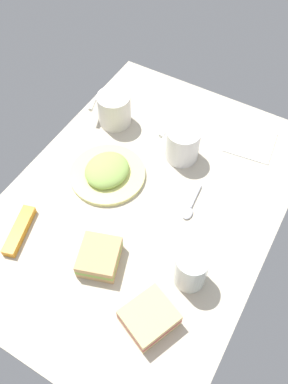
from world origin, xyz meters
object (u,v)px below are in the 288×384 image
plate_of_food (107,172)px  glass_of_milk (191,271)px  coffee_mug_black (183,144)px  coffee_mug_milky (114,109)px  sandwich_main (101,258)px  snack_bar (19,231)px  paper_napkin (251,142)px  sandwich_side (149,318)px  spoon (190,208)px

plate_of_food → glass_of_milk: size_ratio=2.05×
coffee_mug_black → coffee_mug_milky: same height
coffee_mug_black → glass_of_milk: glass_of_milk is taller
sandwich_main → snack_bar: sandwich_main is taller
glass_of_milk → paper_napkin: (-44.58, -2.98, -4.02)cm
sandwich_main → sandwich_side: (6.08, 15.79, 0.00)cm
plate_of_food → spoon: bearing=94.2°
glass_of_milk → paper_napkin: glass_of_milk is taller
coffee_mug_black → paper_napkin: coffee_mug_black is taller
coffee_mug_black → sandwich_side: bearing=18.7°
coffee_mug_milky → spoon: size_ratio=1.08×
coffee_mug_black → sandwich_side: coffee_mug_black is taller
coffee_mug_milky → sandwich_side: bearing=39.5°
coffee_mug_black → sandwich_main: (36.81, -1.30, -2.63)cm
coffee_mug_milky → glass_of_milk: (32.50, 39.93, -0.63)cm
coffee_mug_milky → paper_napkin: size_ratio=0.95×
spoon → snack_bar: (26.27, -31.64, 0.62)cm
plate_of_food → snack_bar: (24.59, -8.52, -0.55)cm
sandwich_main → sandwich_side: size_ratio=0.93×
sandwich_main → glass_of_milk: size_ratio=1.22×
snack_bar → coffee_mug_milky: bearing=163.7°
coffee_mug_milky → snack_bar: 42.42cm
sandwich_main → paper_napkin: sandwich_main is taller
spoon → snack_bar: size_ratio=0.85×
sandwich_side → snack_bar: sandwich_side is taller
coffee_mug_milky → sandwich_side: (44.97, 37.01, -2.60)cm
snack_bar → paper_napkin: bearing=129.2°
sandwich_side → glass_of_milk: (-12.46, 2.92, 1.97)cm
glass_of_milk → sandwich_main: bearing=-71.2°
coffee_mug_milky → spoon: bearing=63.5°
coffee_mug_milky → spoon: 36.15cm
plate_of_food → paper_napkin: 40.84cm
spoon → paper_napkin: size_ratio=0.88×
sandwich_main → spoon: 25.43cm
coffee_mug_milky → paper_napkin: 39.15cm
coffee_mug_black → paper_napkin: (-14.16, 14.43, -4.68)cm
coffee_mug_milky → sandwich_main: bearing=28.6°
plate_of_food → coffee_mug_milky: coffee_mug_milky is taller
sandwich_main → glass_of_milk: 19.86cm
sandwich_side → spoon: 29.45cm
plate_of_food → snack_bar: bearing=-19.1°
plate_of_food → sandwich_main: 24.51cm
coffee_mug_black → sandwich_main: 36.93cm
plate_of_food → snack_bar: 26.03cm
coffee_mug_black → glass_of_milk: (30.43, 17.41, -0.67)cm
glass_of_milk → coffee_mug_black: bearing=-150.2°
sandwich_main → snack_bar: bearing=-80.8°
spoon → snack_bar: 41.13cm
coffee_mug_black → sandwich_main: size_ratio=0.96×
sandwich_side → snack_bar: 36.66cm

